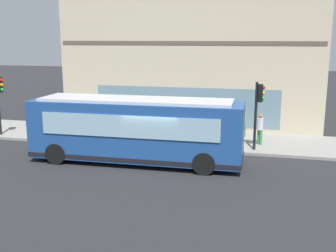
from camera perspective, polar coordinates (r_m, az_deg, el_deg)
The scene contains 10 objects.
ground at distance 19.20m, azimuth -1.77°, elevation -5.47°, with size 120.00×120.00×0.00m, color #262628.
sidewalk_curb at distance 23.77m, azimuth 1.31°, elevation -1.79°, with size 4.61×40.00×0.15m, color gray.
building_corner at distance 28.70m, azimuth 3.79°, elevation 10.57°, with size 6.90×16.64×10.03m.
city_bus_nearside at distance 19.35m, azimuth -4.51°, elevation -0.59°, with size 2.69×10.07×3.07m.
traffic_light_near_corner at distance 21.18m, azimuth 12.56°, elevation 3.15°, with size 0.32×0.49×3.51m.
fire_hydrant at distance 23.18m, azimuth 6.63°, elevation -1.12°, with size 0.35×0.35×0.74m.
pedestrian_near_hydrant at distance 25.53m, azimuth -18.60°, elevation 0.90°, with size 0.32×0.32×1.65m.
pedestrian_by_light_pole at distance 22.56m, azimuth 12.74°, elevation -0.14°, with size 0.32×0.32×1.68m.
pedestrian_walking_along_curb at distance 23.20m, azimuth -1.00°, elevation 0.31°, with size 0.32×0.32×1.56m.
pedestrian_near_building_entrance at distance 24.14m, azimuth 10.46°, elevation 0.64°, with size 0.32×0.32×1.60m.
Camera 1 is at (-17.65, -4.79, 5.85)m, focal length 43.61 mm.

